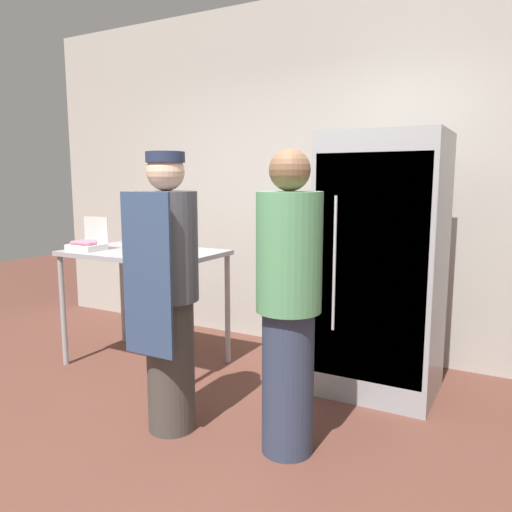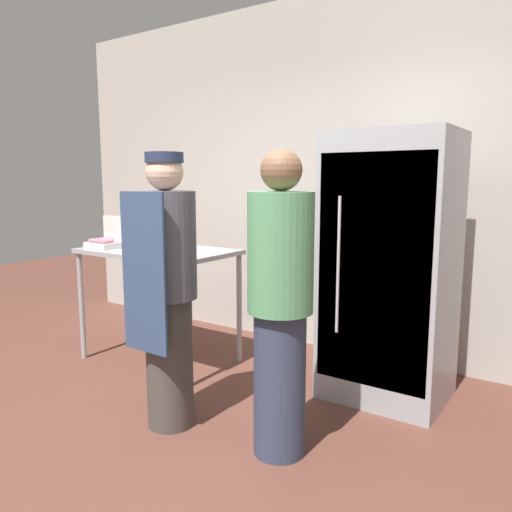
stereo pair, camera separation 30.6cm
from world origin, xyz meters
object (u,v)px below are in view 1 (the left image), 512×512
Objects in this scene: donut_box at (87,244)px; blender_pitcher at (139,234)px; binder_stack at (153,245)px; refrigerator at (381,266)px; person_customer at (288,303)px; person_baker at (168,290)px.

blender_pitcher is at bearing 40.53° from donut_box.
refrigerator is at bearing 17.50° from binder_stack.
refrigerator is 6.56× the size of blender_pitcher.
donut_box reaches higher than binder_stack.
binder_stack is at bearing 158.37° from person_customer.
refrigerator reaches higher than blender_pitcher.
donut_box is (-2.21, -0.59, 0.08)m from refrigerator.
donut_box is at bearing 166.93° from person_customer.
refrigerator is 5.46× the size of binder_stack.
person_customer reaches higher than blender_pitcher.
blender_pitcher is (0.31, 0.27, 0.07)m from donut_box.
donut_box is 0.96× the size of blender_pitcher.
blender_pitcher is (-1.90, -0.32, 0.15)m from refrigerator.
person_baker is (0.96, -0.84, -0.20)m from blender_pitcher.
person_baker is 1.00× the size of person_customer.
person_baker is at bearing -41.23° from blender_pitcher.
donut_box is 0.80× the size of binder_stack.
donut_box is 0.42m from blender_pitcher.
donut_box is 0.16× the size of person_baker.
blender_pitcher is at bearing -170.29° from refrigerator.
blender_pitcher is 0.17× the size of person_baker.
refrigerator is 1.10× the size of person_baker.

